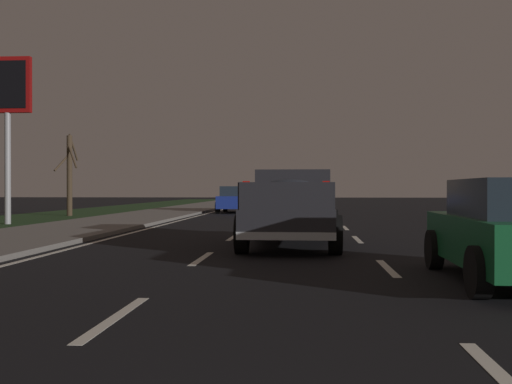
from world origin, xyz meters
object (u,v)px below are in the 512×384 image
object	(u,v)px
sedan_blue	(237,199)
bare_tree_far	(70,173)
gas_price_sign	(7,99)
pickup_truck	(292,206)

from	to	relation	value
sedan_blue	bare_tree_far	distance (m)	9.59
sedan_blue	gas_price_sign	xyz separation A→B (m)	(-12.43, 7.75, 4.15)
sedan_blue	gas_price_sign	distance (m)	15.23
pickup_truck	bare_tree_far	bearing A→B (deg)	36.06
sedan_blue	pickup_truck	bearing A→B (deg)	-170.21
pickup_truck	bare_tree_far	world-z (taller)	bare_tree_far
pickup_truck	sedan_blue	distance (m)	21.35
gas_price_sign	sedan_blue	bearing A→B (deg)	-31.94
gas_price_sign	bare_tree_far	size ratio (longest dim) A/B	1.55
bare_tree_far	pickup_truck	bearing A→B (deg)	-143.94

